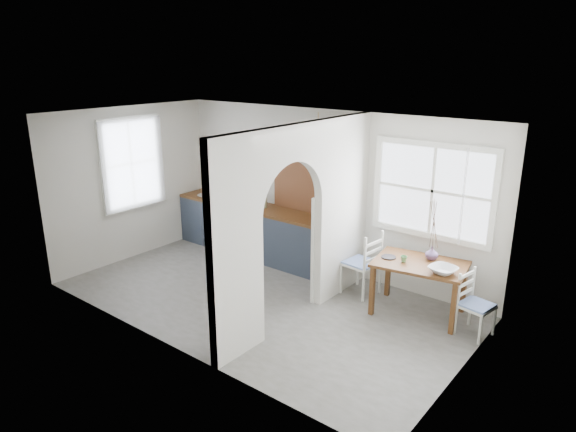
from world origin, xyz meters
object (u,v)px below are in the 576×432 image
Objects in this scene: vase at (432,253)px; kettle at (339,219)px; dining_table at (418,288)px; chair_left at (361,262)px; chair_right at (477,305)px.

kettle is at bearing 177.81° from vase.
chair_left is at bearing 166.66° from dining_table.
chair_left is at bearing -34.06° from kettle.
chair_left is 5.41× the size of vase.
dining_table is at bearing -24.11° from kettle.
dining_table is 1.22× the size of chair_left.
dining_table is 6.58× the size of vase.
chair_right is (0.81, -0.08, 0.04)m from dining_table.
kettle reaches higher than chair_left.
vase is at bearing -16.42° from kettle.
chair_right is 2.37m from kettle.
kettle is (-0.53, 0.19, 0.52)m from chair_left.
vase is (0.07, 0.20, 0.46)m from dining_table.
kettle is 1.54m from vase.
kettle is (-1.46, 0.25, 0.63)m from dining_table.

